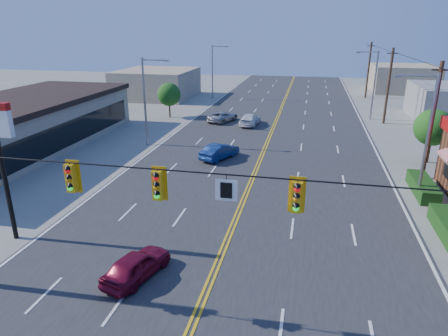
% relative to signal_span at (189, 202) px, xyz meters
% --- Properties ---
extents(ground, '(160.00, 160.00, 0.00)m').
position_rel_signal_span_xyz_m(ground, '(0.12, 0.00, -4.89)').
color(ground, gray).
rests_on(ground, ground).
extents(road, '(20.00, 120.00, 0.06)m').
position_rel_signal_span_xyz_m(road, '(0.12, 20.00, -4.86)').
color(road, '#2D2D30').
rests_on(road, ground).
extents(signal_span, '(24.32, 0.34, 9.00)m').
position_rel_signal_span_xyz_m(signal_span, '(0.00, 0.00, 0.00)').
color(signal_span, '#47301E').
rests_on(signal_span, ground).
extents(strip_mall, '(10.40, 26.40, 4.40)m').
position_rel_signal_span_xyz_m(strip_mall, '(-21.88, 18.00, -2.63)').
color(strip_mall, tan).
rests_on(strip_mall, ground).
extents(streetlight_se, '(2.55, 0.25, 8.00)m').
position_rel_signal_span_xyz_m(streetlight_se, '(10.91, 14.00, -0.37)').
color(streetlight_se, gray).
rests_on(streetlight_se, ground).
extents(streetlight_ne, '(2.55, 0.25, 8.00)m').
position_rel_signal_span_xyz_m(streetlight_ne, '(10.91, 38.00, -0.37)').
color(streetlight_ne, gray).
rests_on(streetlight_ne, ground).
extents(streetlight_sw, '(2.55, 0.25, 8.00)m').
position_rel_signal_span_xyz_m(streetlight_sw, '(-10.67, 22.00, -0.37)').
color(streetlight_sw, gray).
rests_on(streetlight_sw, ground).
extents(streetlight_nw, '(2.55, 0.25, 8.00)m').
position_rel_signal_span_xyz_m(streetlight_nw, '(-10.67, 48.00, -0.37)').
color(streetlight_nw, gray).
rests_on(streetlight_nw, ground).
extents(utility_pole_near, '(0.28, 0.28, 8.40)m').
position_rel_signal_span_xyz_m(utility_pole_near, '(12.32, 18.00, -0.69)').
color(utility_pole_near, '#47301E').
rests_on(utility_pole_near, ground).
extents(utility_pole_mid, '(0.28, 0.28, 8.40)m').
position_rel_signal_span_xyz_m(utility_pole_mid, '(12.32, 36.00, -0.69)').
color(utility_pole_mid, '#47301E').
rests_on(utility_pole_mid, ground).
extents(utility_pole_far, '(0.28, 0.28, 8.40)m').
position_rel_signal_span_xyz_m(utility_pole_far, '(12.32, 54.00, -0.69)').
color(utility_pole_far, '#47301E').
rests_on(utility_pole_far, ground).
extents(tree_kfc_rear, '(2.94, 2.94, 4.41)m').
position_rel_signal_span_xyz_m(tree_kfc_rear, '(13.62, 22.00, -1.95)').
color(tree_kfc_rear, '#47301E').
rests_on(tree_kfc_rear, ground).
extents(tree_west, '(2.80, 2.80, 4.20)m').
position_rel_signal_span_xyz_m(tree_west, '(-12.88, 34.00, -2.09)').
color(tree_west, '#47301E').
rests_on(tree_west, ground).
extents(bld_west_far, '(11.00, 12.00, 4.20)m').
position_rel_signal_span_xyz_m(bld_west_far, '(-19.88, 48.00, -2.79)').
color(bld_west_far, tan).
rests_on(bld_west_far, ground).
extents(bld_east_far, '(10.00, 10.00, 4.40)m').
position_rel_signal_span_xyz_m(bld_east_far, '(19.12, 62.00, -2.69)').
color(bld_east_far, tan).
rests_on(bld_east_far, ground).
extents(car_magenta, '(2.37, 3.85, 1.22)m').
position_rel_signal_span_xyz_m(car_magenta, '(-3.12, 2.00, -4.27)').
color(car_magenta, maroon).
rests_on(car_magenta, ground).
extents(car_blue, '(2.89, 4.14, 1.29)m').
position_rel_signal_span_xyz_m(car_blue, '(-3.27, 19.19, -4.24)').
color(car_blue, navy).
rests_on(car_blue, ground).
extents(car_white, '(2.12, 4.54, 1.28)m').
position_rel_signal_span_xyz_m(car_white, '(-2.60, 31.77, -4.24)').
color(car_white, white).
rests_on(car_white, ground).
extents(car_silver, '(3.41, 4.78, 1.21)m').
position_rel_signal_span_xyz_m(car_silver, '(-5.96, 32.83, -4.28)').
color(car_silver, '#A3A3A8').
rests_on(car_silver, ground).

